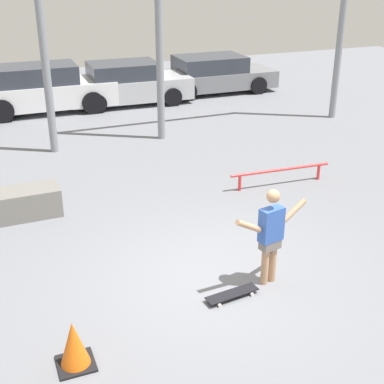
# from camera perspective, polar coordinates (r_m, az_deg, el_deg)

# --- Properties ---
(ground_plane) EXTENTS (36.00, 36.00, 0.00)m
(ground_plane) POSITION_cam_1_polar(r_m,az_deg,el_deg) (8.51, 2.78, -9.02)
(ground_plane) COLOR slate
(skateboarder) EXTENTS (1.33, 0.36, 1.55)m
(skateboarder) POSITION_cam_1_polar(r_m,az_deg,el_deg) (8.03, 8.41, -4.26)
(skateboarder) COLOR tan
(skateboarder) RESTS_ON ground_plane
(skateboard) EXTENTS (0.85, 0.32, 0.08)m
(skateboard) POSITION_cam_1_polar(r_m,az_deg,el_deg) (8.03, 4.30, -10.78)
(skateboard) COLOR black
(skateboard) RESTS_ON ground_plane
(grind_rail) EXTENTS (2.35, 0.18, 0.38)m
(grind_rail) POSITION_cam_1_polar(r_m,az_deg,el_deg) (11.82, 9.41, 2.12)
(grind_rail) COLOR red
(grind_rail) RESTS_ON ground_plane
(parked_car_white) EXTENTS (4.45, 1.87, 1.50)m
(parked_car_white) POSITION_cam_1_polar(r_m,az_deg,el_deg) (17.96, -15.66, 10.50)
(parked_car_white) COLOR white
(parked_car_white) RESTS_ON ground_plane
(parked_car_silver) EXTENTS (4.14, 2.02, 1.38)m
(parked_car_silver) POSITION_cam_1_polar(r_m,az_deg,el_deg) (18.50, -6.89, 11.39)
(parked_car_silver) COLOR #B7BABF
(parked_car_silver) RESTS_ON ground_plane
(parked_car_grey) EXTENTS (4.43, 2.07, 1.31)m
(parked_car_grey) POSITION_cam_1_polar(r_m,az_deg,el_deg) (20.03, 2.22, 12.40)
(parked_car_grey) COLOR slate
(parked_car_grey) RESTS_ON ground_plane
(traffic_cone) EXTENTS (0.46, 0.46, 0.63)m
(traffic_cone) POSITION_cam_1_polar(r_m,az_deg,el_deg) (6.88, -12.48, -15.61)
(traffic_cone) COLOR black
(traffic_cone) RESTS_ON ground_plane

